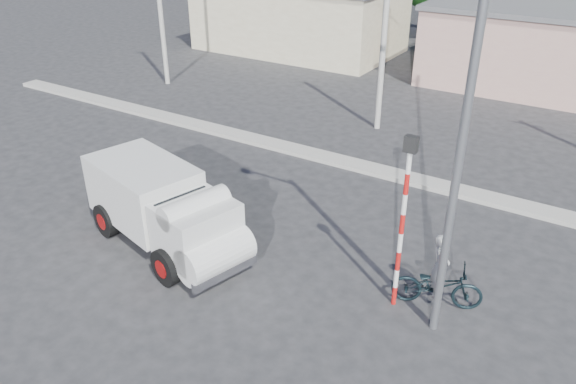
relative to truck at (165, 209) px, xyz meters
The scene contains 9 objects.
ground_plane 3.36m from the truck, ahead, with size 120.00×120.00×0.00m, color #28282A.
median 8.26m from the truck, 67.75° to the left, with size 40.00×0.80×0.16m, color #99968E.
truck is the anchor object (origin of this frame).
bicycle 7.35m from the truck, 12.43° to the left, with size 0.74×2.13×1.12m, color black.
cyclist 7.33m from the truck, 12.43° to the left, with size 0.60×0.40×1.65m, color silver.
traffic_pole 6.53m from the truck, ahead, with size 0.28×0.18×4.36m.
streetlight 8.17m from the truck, ahead, with size 2.34×0.22×9.00m.
building_row 21.99m from the truck, 78.99° to the left, with size 37.80×7.30×4.44m.
utility_poles 13.49m from the truck, 61.25° to the left, with size 35.40×0.24×8.00m.
Camera 1 is at (6.80, -8.95, 8.73)m, focal length 35.00 mm.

